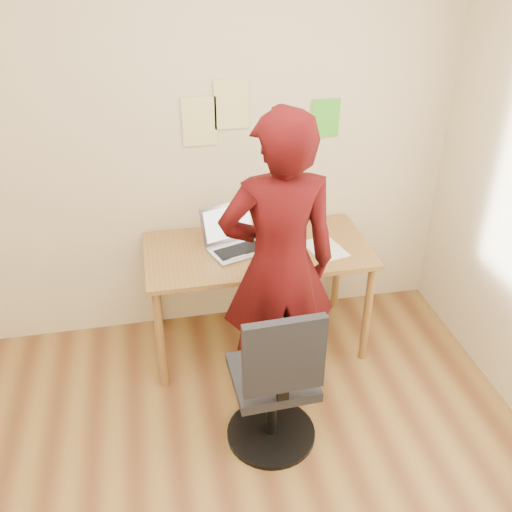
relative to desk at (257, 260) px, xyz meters
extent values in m
cube|color=beige|center=(-0.39, 0.39, 0.70)|extent=(3.50, 0.04, 2.70)
cube|color=olive|center=(0.00, 0.00, 0.07)|extent=(1.40, 0.70, 0.03)
cylinder|color=olive|center=(-0.65, -0.30, -0.30)|extent=(0.05, 0.05, 0.71)
cylinder|color=olive|center=(0.65, -0.30, -0.30)|extent=(0.05, 0.05, 0.71)
cylinder|color=olive|center=(-0.65, 0.30, -0.30)|extent=(0.05, 0.05, 0.71)
cylinder|color=olive|center=(0.65, 0.30, -0.30)|extent=(0.05, 0.05, 0.71)
cube|color=#A9A9B0|center=(-0.12, -0.01, 0.09)|extent=(0.41, 0.34, 0.02)
cube|color=black|center=(-0.12, -0.01, 0.10)|extent=(0.31, 0.22, 0.00)
cube|color=#A9A9B0|center=(-0.17, 0.13, 0.22)|extent=(0.35, 0.18, 0.24)
cube|color=white|center=(-0.17, 0.13, 0.22)|extent=(0.31, 0.15, 0.19)
cube|color=white|center=(0.41, -0.08, 0.09)|extent=(0.26, 0.32, 0.00)
cube|color=black|center=(0.19, -0.21, 0.09)|extent=(0.07, 0.13, 0.01)
cube|color=#3F4C59|center=(0.19, -0.21, 0.10)|extent=(0.06, 0.10, 0.00)
cube|color=#DFD985|center=(-0.29, 0.36, 0.80)|extent=(0.21, 0.00, 0.30)
cube|color=#DFD985|center=(-0.09, 0.36, 0.90)|extent=(0.21, 0.00, 0.30)
cube|color=green|center=(0.51, 0.36, 0.77)|extent=(0.18, 0.00, 0.24)
cube|color=black|center=(-0.09, -0.82, -0.21)|extent=(0.44, 0.44, 0.06)
cube|color=black|center=(-0.08, -1.02, 0.09)|extent=(0.40, 0.06, 0.42)
cube|color=black|center=(-0.08, -1.02, -0.12)|extent=(0.06, 0.04, 0.11)
cylinder|color=black|center=(-0.09, -0.82, -0.44)|extent=(0.06, 0.06, 0.42)
cylinder|color=black|center=(-0.09, -0.82, -0.64)|extent=(0.50, 0.50, 0.03)
imported|color=#3D0809|center=(0.02, -0.46, 0.24)|extent=(0.66, 0.44, 1.78)
camera|label=1|loc=(-0.61, -3.01, 1.88)|focal=40.00mm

